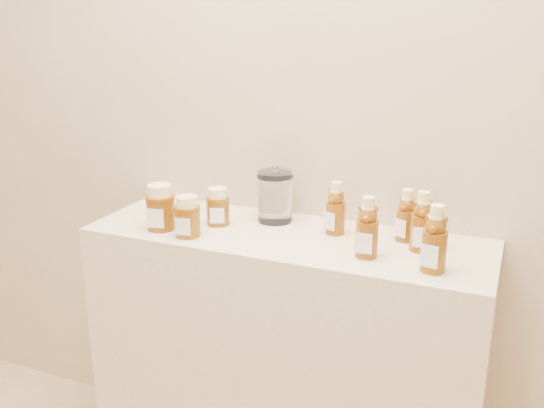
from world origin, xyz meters
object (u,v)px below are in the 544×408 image
at_px(bear_bottle_back_left, 336,205).
at_px(honey_jar_left, 161,207).
at_px(bear_bottle_front_left, 367,223).
at_px(glass_canister, 275,194).
at_px(display_table, 285,367).

bearing_deg(bear_bottle_back_left, honey_jar_left, -140.62).
height_order(bear_bottle_front_left, glass_canister, bear_bottle_front_left).
bearing_deg(honey_jar_left, display_table, 4.43).
bearing_deg(bear_bottle_front_left, honey_jar_left, -179.76).
relative_size(display_table, bear_bottle_front_left, 6.32).
bearing_deg(honey_jar_left, bear_bottle_back_left, 7.84).
distance_m(bear_bottle_back_left, honey_jar_left, 0.53).
relative_size(bear_bottle_back_left, glass_canister, 1.02).
bearing_deg(honey_jar_left, glass_canister, 24.22).
distance_m(bear_bottle_back_left, glass_canister, 0.21).
height_order(bear_bottle_back_left, honey_jar_left, bear_bottle_back_left).
height_order(honey_jar_left, glass_canister, glass_canister).
relative_size(display_table, glass_canister, 6.84).
distance_m(honey_jar_left, glass_canister, 0.35).
distance_m(bear_bottle_back_left, bear_bottle_front_left, 0.19).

